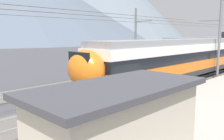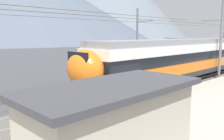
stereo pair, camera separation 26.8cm
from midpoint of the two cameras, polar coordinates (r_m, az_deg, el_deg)
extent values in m
plane|color=#424247|center=(14.69, 4.10, -8.45)|extent=(400.00, 400.00, 0.00)
cube|color=#A39E93|center=(12.21, 21.61, -11.73)|extent=(120.00, 8.29, 0.34)
cube|color=#5B5651|center=(15.64, 0.00, -7.16)|extent=(120.00, 3.00, 0.12)
cube|color=gray|center=(15.12, 1.93, -7.16)|extent=(120.00, 0.07, 0.16)
cube|color=gray|center=(16.10, -1.81, -6.19)|extent=(120.00, 0.07, 0.16)
cube|color=#5B5651|center=(19.89, -11.48, -3.96)|extent=(120.00, 3.00, 0.12)
cube|color=gray|center=(19.28, -10.31, -3.89)|extent=(120.00, 0.07, 0.16)
cube|color=gray|center=(20.45, -12.60, -3.25)|extent=(120.00, 0.07, 0.16)
cube|color=#2D2D30|center=(27.70, 22.13, 0.85)|extent=(32.29, 2.81, 0.45)
cube|color=orange|center=(27.63, 22.20, 2.19)|extent=(32.29, 2.81, 0.85)
cube|color=black|center=(27.56, 22.29, 3.84)|extent=(32.29, 2.85, 0.75)
cube|color=silver|center=(27.52, 22.37, 5.29)|extent=(32.29, 2.81, 0.65)
cube|color=gray|center=(27.51, 22.44, 6.44)|extent=(31.99, 2.61, 0.45)
cube|color=black|center=(19.06, 10.09, -3.14)|extent=(2.80, 2.25, 0.42)
ellipsoid|color=orange|center=(13.88, -5.81, 0.17)|extent=(1.80, 2.59, 2.25)
cube|color=black|center=(13.52, -7.48, 1.74)|extent=(0.16, 1.69, 1.19)
cube|color=#2D2D30|center=(46.49, 24.58, 3.50)|extent=(32.63, 2.84, 0.45)
cube|color=#1E429E|center=(46.44, 24.63, 4.30)|extent=(32.63, 2.84, 0.85)
cube|color=black|center=(46.41, 24.69, 5.28)|extent=(32.63, 2.88, 0.75)
cube|color=white|center=(46.38, 24.74, 6.14)|extent=(32.63, 2.84, 0.65)
cube|color=gray|center=(46.37, 24.78, 6.82)|extent=(32.33, 2.64, 0.45)
cube|color=black|center=(37.26, 19.01, 2.11)|extent=(2.80, 2.28, 0.42)
ellipsoid|color=#1E429E|center=(31.21, 13.65, 4.50)|extent=(1.80, 2.62, 2.25)
cube|color=black|center=(30.76, 13.19, 5.25)|extent=(0.16, 1.71, 1.19)
cylinder|color=slate|center=(24.86, 24.59, 6.97)|extent=(0.24, 0.24, 7.94)
cube|color=slate|center=(25.24, 22.79, 10.69)|extent=(0.10, 2.17, 0.10)
cylinder|color=#473823|center=(25.61, 20.80, 10.19)|extent=(41.35, 0.02, 0.02)
cylinder|color=slate|center=(29.14, 6.19, 7.13)|extent=(0.24, 0.24, 7.30)
cube|color=slate|center=(28.54, 7.89, 11.34)|extent=(0.10, 2.36, 0.10)
cylinder|color=#473823|center=(27.91, 9.59, 10.86)|extent=(41.35, 0.02, 0.02)
cylinder|color=#59595B|center=(11.20, 5.39, -6.24)|extent=(0.08, 0.08, 2.17)
cube|color=yellow|center=(11.02, 5.45, -2.02)|extent=(0.70, 0.06, 0.50)
cube|color=black|center=(11.00, 5.59, -2.04)|extent=(0.52, 0.01, 0.10)
cylinder|color=#383842|center=(10.51, 1.34, -11.05)|extent=(0.14, 0.14, 0.82)
cylinder|color=#383842|center=(10.62, 1.95, -10.84)|extent=(0.14, 0.14, 0.82)
ellipsoid|color=#B7C6B7|center=(10.35, 1.66, -7.18)|extent=(0.36, 0.22, 0.62)
sphere|color=tan|center=(10.24, 1.67, -4.75)|extent=(0.22, 0.22, 0.22)
cylinder|color=#B7C6B7|center=(10.21, 0.80, -7.68)|extent=(0.09, 0.09, 0.58)
cylinder|color=#B7C6B7|center=(10.52, 2.49, -7.21)|extent=(0.09, 0.09, 0.58)
cube|color=#472D1E|center=(11.04, 3.22, -11.72)|extent=(0.32, 0.18, 0.23)
torus|color=#472D1E|center=(10.99, 3.23, -10.93)|extent=(0.16, 0.02, 0.16)
cube|color=maroon|center=(11.67, 5.11, -10.62)|extent=(0.32, 0.18, 0.23)
torus|color=maroon|center=(11.62, 5.12, -9.87)|extent=(0.16, 0.02, 0.16)
cylinder|color=brown|center=(15.55, 14.94, -5.93)|extent=(0.39, 0.39, 0.29)
sphere|color=#33752D|center=(15.48, 14.99, -4.87)|extent=(0.51, 0.51, 0.51)
sphere|color=#DB5193|center=(15.45, 15.00, -4.45)|extent=(0.28, 0.28, 0.28)
cylinder|color=brown|center=(15.38, 16.08, -5.92)|extent=(0.43, 0.43, 0.39)
sphere|color=#33752D|center=(15.30, 16.14, -4.66)|extent=(0.50, 0.50, 0.50)
sphere|color=gold|center=(15.28, 16.15, -4.24)|extent=(0.28, 0.28, 0.28)
cube|color=#B7AD99|center=(6.83, 1.52, -14.78)|extent=(4.74, 2.03, 2.44)
cube|color=#3D3D42|center=(6.43, 1.57, -4.07)|extent=(5.14, 2.43, 0.16)
camera|label=1|loc=(0.13, -89.56, 0.06)|focal=38.83mm
camera|label=2|loc=(0.13, 90.44, -0.06)|focal=38.83mm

